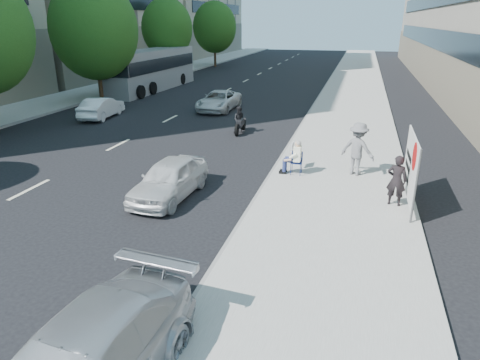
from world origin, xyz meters
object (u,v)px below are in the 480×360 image
(seated_protester, at_px, (294,155))
(motorcycle, at_px, (240,121))
(jogger, at_px, (358,149))
(white_sedan_near, at_px, (169,179))
(pedestrian_woman, at_px, (396,180))
(white_sedan_mid, at_px, (101,108))
(protest_banner, at_px, (411,165))
(bus, at_px, (152,70))
(white_sedan_far, at_px, (219,101))

(seated_protester, distance_m, motorcycle, 7.09)
(seated_protester, distance_m, jogger, 2.36)
(jogger, height_order, white_sedan_near, jogger)
(pedestrian_woman, bearing_deg, white_sedan_mid, -19.39)
(pedestrian_woman, relative_size, protest_banner, 0.53)
(seated_protester, height_order, protest_banner, protest_banner)
(seated_protester, bearing_deg, white_sedan_mid, 150.14)
(motorcycle, xyz_separation_m, bus, (-11.33, 12.71, 1.00))
(jogger, distance_m, protest_banner, 2.86)
(jogger, distance_m, bus, 25.14)
(motorcycle, bearing_deg, seated_protester, -62.95)
(white_sedan_mid, height_order, motorcycle, motorcycle)
(seated_protester, bearing_deg, jogger, 13.75)
(protest_banner, bearing_deg, white_sedan_near, -170.71)
(white_sedan_far, bearing_deg, bus, 140.69)
(pedestrian_woman, bearing_deg, bus, -37.57)
(white_sedan_near, relative_size, white_sedan_far, 0.85)
(bus, bearing_deg, jogger, -44.67)
(protest_banner, xyz_separation_m, white_sedan_mid, (-16.81, 9.21, -0.78))
(white_sedan_mid, xyz_separation_m, white_sedan_far, (6.15, 4.20, -0.00))
(protest_banner, xyz_separation_m, motorcycle, (-7.65, 7.79, -0.76))
(white_sedan_near, relative_size, bus, 0.31)
(seated_protester, xyz_separation_m, pedestrian_woman, (3.51, -2.05, 0.09))
(bus, bearing_deg, motorcycle, -46.70)
(jogger, distance_m, pedestrian_woman, 2.89)
(protest_banner, relative_size, white_sedan_far, 0.68)
(pedestrian_woman, relative_size, white_sedan_mid, 0.43)
(seated_protester, height_order, bus, bus)
(jogger, relative_size, white_sedan_far, 0.44)
(jogger, xyz_separation_m, white_sedan_mid, (-15.20, 6.86, -0.52))
(white_sedan_near, bearing_deg, bus, 120.66)
(pedestrian_woman, bearing_deg, seated_protester, -19.73)
(protest_banner, bearing_deg, seated_protester, 155.24)
(jogger, height_order, motorcycle, jogger)
(pedestrian_woman, xyz_separation_m, white_sedan_mid, (-16.43, 9.47, -0.34))
(seated_protester, height_order, white_sedan_near, seated_protester)
(jogger, bearing_deg, white_sedan_near, 53.77)
(white_sedan_mid, bearing_deg, white_sedan_far, -151.77)
(protest_banner, bearing_deg, pedestrian_woman, -145.90)
(white_sedan_near, xyz_separation_m, motorcycle, (-0.05, 9.04, -0.01))
(seated_protester, distance_m, white_sedan_far, 13.45)
(jogger, bearing_deg, protest_banner, 147.18)
(jogger, distance_m, white_sedan_near, 7.01)
(seated_protester, distance_m, bus, 24.06)
(white_sedan_near, xyz_separation_m, bus, (-11.38, 21.75, 0.99))
(white_sedan_mid, height_order, bus, bus)
(jogger, height_order, bus, bus)
(protest_banner, relative_size, motorcycle, 1.49)
(seated_protester, xyz_separation_m, white_sedan_near, (-3.71, -3.04, -0.23))
(bus, bearing_deg, white_sedan_far, -38.86)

